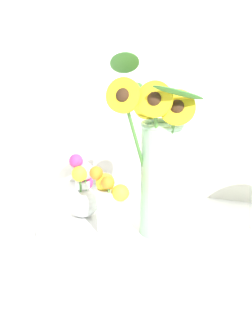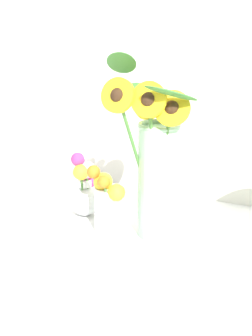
{
  "view_description": "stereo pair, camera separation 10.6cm",
  "coord_description": "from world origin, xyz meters",
  "px_view_note": "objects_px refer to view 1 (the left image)",
  "views": [
    {
      "loc": [
        0.31,
        -0.85,
        0.48
      ],
      "look_at": [
        -0.02,
        0.11,
        0.15
      ],
      "focal_mm": 50.0,
      "sensor_mm": 36.0,
      "label": 1
    },
    {
      "loc": [
        0.41,
        -0.81,
        0.48
      ],
      "look_at": [
        -0.02,
        0.11,
        0.15
      ],
      "focal_mm": 50.0,
      "sensor_mm": 36.0,
      "label": 2
    }
  ],
  "objects_px": {
    "serving_tray": "(126,226)",
    "mason_jar_sunflowers": "(159,164)",
    "vase_small_center": "(111,203)",
    "vase_bulb_right": "(83,192)"
  },
  "relations": [
    {
      "from": "vase_small_center",
      "to": "vase_bulb_right",
      "type": "bearing_deg",
      "value": 146.73
    },
    {
      "from": "serving_tray",
      "to": "vase_bulb_right",
      "type": "relative_size",
      "value": 2.62
    },
    {
      "from": "mason_jar_sunflowers",
      "to": "vase_bulb_right",
      "type": "relative_size",
      "value": 2.52
    },
    {
      "from": "serving_tray",
      "to": "vase_small_center",
      "type": "relative_size",
      "value": 2.67
    },
    {
      "from": "mason_jar_sunflowers",
      "to": "serving_tray",
      "type": "bearing_deg",
      "value": 158.23
    },
    {
      "from": "vase_small_center",
      "to": "vase_bulb_right",
      "type": "relative_size",
      "value": 0.98
    },
    {
      "from": "serving_tray",
      "to": "mason_jar_sunflowers",
      "type": "distance_m",
      "value": 0.2
    },
    {
      "from": "mason_jar_sunflowers",
      "to": "vase_small_center",
      "type": "xyz_separation_m",
      "value": [
        -0.1,
        -0.03,
        -0.09
      ]
    },
    {
      "from": "vase_bulb_right",
      "to": "vase_small_center",
      "type": "bearing_deg",
      "value": -33.27
    },
    {
      "from": "serving_tray",
      "to": "mason_jar_sunflowers",
      "type": "relative_size",
      "value": 1.04
    }
  ]
}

